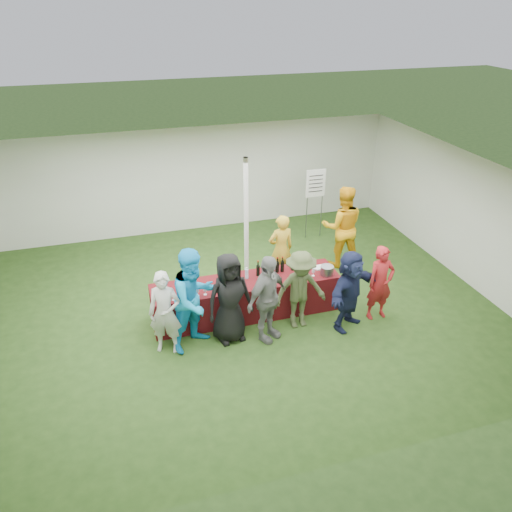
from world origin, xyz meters
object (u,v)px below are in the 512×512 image
object	(u,v)px
customer_1	(194,299)
customer_2	(229,298)
staff_pourer	(281,249)
customer_6	(380,283)
customer_0	(165,313)
customer_3	(267,299)
wine_list_sign	(315,189)
staff_back	(342,227)
customer_4	(300,290)
customer_5	(350,290)
dump_bucket	(327,270)
serving_table	(246,297)

from	to	relation	value
customer_1	customer_2	bearing A→B (deg)	-31.33
staff_pourer	customer_6	distance (m)	2.25
customer_0	customer_3	xyz separation A→B (m)	(1.77, -0.18, 0.07)
wine_list_sign	staff_back	xyz separation A→B (m)	(0.03, -1.53, -0.37)
wine_list_sign	staff_back	bearing A→B (deg)	-88.73
customer_1	customer_4	world-z (taller)	customer_1
wine_list_sign	customer_5	size ratio (longest dim) A/B	1.15
customer_2	customer_5	xyz separation A→B (m)	(2.19, -0.26, -0.07)
wine_list_sign	staff_back	size ratio (longest dim) A/B	0.95
dump_bucket	wine_list_sign	world-z (taller)	wine_list_sign
staff_pourer	customer_2	bearing A→B (deg)	40.99
staff_back	customer_5	xyz separation A→B (m)	(-0.90, -2.26, -0.17)
serving_table	customer_6	bearing A→B (deg)	-18.47
staff_back	customer_2	xyz separation A→B (m)	(-3.09, -1.99, -0.10)
dump_bucket	customer_0	world-z (taller)	customer_0
staff_pourer	customer_5	size ratio (longest dim) A/B	1.00
customer_2	staff_pourer	bearing A→B (deg)	37.36
staff_pourer	staff_back	distance (m)	1.62
customer_0	customer_2	distance (m)	1.14
customer_1	customer_3	xyz separation A→B (m)	(1.25, -0.20, -0.11)
serving_table	customer_1	bearing A→B (deg)	-149.14
customer_0	customer_4	world-z (taller)	customer_4
staff_pourer	customer_3	bearing A→B (deg)	58.00
customer_3	customer_5	xyz separation A→B (m)	(1.55, -0.07, -0.05)
staff_back	dump_bucket	bearing A→B (deg)	71.10
customer_3	customer_6	size ratio (longest dim) A/B	1.12
customer_2	dump_bucket	bearing A→B (deg)	2.34
staff_back	customer_6	size ratio (longest dim) A/B	1.27
customer_5	customer_6	distance (m)	0.71
customer_1	customer_6	distance (m)	3.51
serving_table	customer_0	xyz separation A→B (m)	(-1.62, -0.68, 0.40)
dump_bucket	staff_pourer	world-z (taller)	staff_pourer
staff_pourer	customer_6	world-z (taller)	staff_pourer
customer_1	customer_2	size ratio (longest dim) A/B	1.11
customer_0	customer_1	size ratio (longest dim) A/B	0.82
customer_4	customer_5	xyz separation A→B (m)	(0.86, -0.28, 0.01)
wine_list_sign	customer_2	world-z (taller)	wine_list_sign
staff_pourer	customer_6	size ratio (longest dim) A/B	1.04
wine_list_sign	customer_3	world-z (taller)	wine_list_sign
staff_back	customer_2	distance (m)	3.68
staff_back	customer_1	size ratio (longest dim) A/B	1.00
serving_table	customer_6	xyz separation A→B (m)	(2.41, -0.80, 0.37)
customer_6	customer_0	bearing A→B (deg)	175.23
customer_2	customer_6	xyz separation A→B (m)	(2.89, -0.14, -0.10)
wine_list_sign	customer_2	size ratio (longest dim) A/B	1.06
staff_pourer	customer_4	world-z (taller)	staff_pourer
wine_list_sign	customer_0	size ratio (longest dim) A/B	1.17
staff_pourer	customer_6	bearing A→B (deg)	121.21
serving_table	customer_5	xyz separation A→B (m)	(1.71, -0.92, 0.41)
staff_pourer	staff_back	size ratio (longest dim) A/B	0.82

